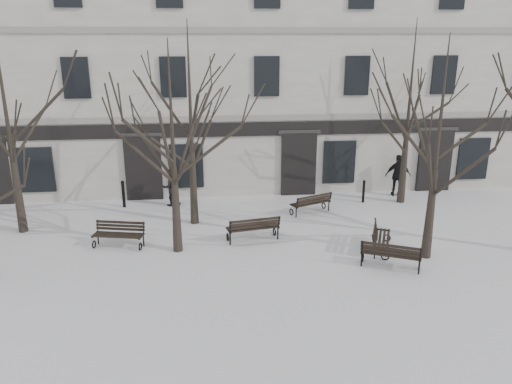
{
  "coord_description": "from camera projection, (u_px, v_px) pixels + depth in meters",
  "views": [
    {
      "loc": [
        -0.73,
        -13.92,
        7.08
      ],
      "look_at": [
        1.02,
        3.0,
        1.74
      ],
      "focal_mm": 35.0,
      "sensor_mm": 36.0,
      "label": 1
    }
  ],
  "objects": [
    {
      "name": "tree_5",
      "position": [
        190.0,
        101.0,
        18.3
      ],
      "size": [
        5.36,
        5.36,
        7.66
      ],
      "color": "black",
      "rests_on": "ground"
    },
    {
      "name": "bench_3",
      "position": [
        119.0,
        234.0,
        17.38
      ],
      "size": [
        1.84,
        1.0,
        0.89
      ],
      "rotation": [
        0.0,
        0.0,
        -0.22
      ],
      "color": "black",
      "rests_on": "ground"
    },
    {
      "name": "pedestrian_b",
      "position": [
        172.0,
        205.0,
        21.8
      ],
      "size": [
        0.95,
        0.83,
        1.64
      ],
      "primitive_type": "imported",
      "rotation": [
        0.0,
        0.0,
        3.44
      ],
      "color": "black",
      "rests_on": "ground"
    },
    {
      "name": "bollard_b",
      "position": [
        364.0,
        190.0,
        22.0
      ],
      "size": [
        0.13,
        0.13,
        1.03
      ],
      "color": "black",
      "rests_on": "ground"
    },
    {
      "name": "pedestrian_c",
      "position": [
        396.0,
        195.0,
        23.12
      ],
      "size": [
        1.21,
        0.71,
        1.92
      ],
      "primitive_type": "imported",
      "rotation": [
        0.0,
        0.0,
        2.92
      ],
      "color": "black",
      "rests_on": "ground"
    },
    {
      "name": "bench_1",
      "position": [
        253.0,
        227.0,
        17.86
      ],
      "size": [
        1.96,
        1.01,
        0.95
      ],
      "rotation": [
        0.0,
        0.0,
        3.33
      ],
      "color": "black",
      "rests_on": "ground"
    },
    {
      "name": "building",
      "position": [
        217.0,
        67.0,
        26.05
      ],
      "size": [
        40.4,
        10.2,
        11.4
      ],
      "color": "beige",
      "rests_on": "ground"
    },
    {
      "name": "tree_6",
      "position": [
        411.0,
        91.0,
        20.76
      ],
      "size": [
        5.44,
        5.44,
        7.78
      ],
      "color": "black",
      "rests_on": "ground"
    },
    {
      "name": "bench_4",
      "position": [
        311.0,
        203.0,
        20.63
      ],
      "size": [
        1.82,
        1.26,
        0.88
      ],
      "rotation": [
        0.0,
        0.0,
        3.55
      ],
      "color": "black",
      "rests_on": "ground"
    },
    {
      "name": "bench_2",
      "position": [
        391.0,
        254.0,
        15.71
      ],
      "size": [
        1.94,
        1.38,
        0.94
      ],
      "rotation": [
        0.0,
        0.0,
        2.71
      ],
      "color": "black",
      "rests_on": "ground"
    },
    {
      "name": "bollard_a",
      "position": [
        123.0,
        193.0,
        21.37
      ],
      "size": [
        0.15,
        0.15,
        1.19
      ],
      "color": "black",
      "rests_on": "ground"
    },
    {
      "name": "tree_1",
      "position": [
        172.0,
        124.0,
        15.88
      ],
      "size": [
        4.92,
        4.92,
        7.03
      ],
      "color": "black",
      "rests_on": "ground"
    },
    {
      "name": "ground",
      "position": [
        233.0,
        275.0,
        15.4
      ],
      "size": [
        100.0,
        100.0,
        0.0
      ],
      "primitive_type": "plane",
      "color": "silver",
      "rests_on": "ground"
    },
    {
      "name": "tree_2",
      "position": [
        440.0,
        124.0,
        15.37
      ],
      "size": [
        5.02,
        5.02,
        7.17
      ],
      "color": "black",
      "rests_on": "ground"
    },
    {
      "name": "tree_4",
      "position": [
        1.0,
        83.0,
        17.22
      ],
      "size": [
        6.18,
        6.18,
        8.84
      ],
      "color": "black",
      "rests_on": "ground"
    },
    {
      "name": "bench_5",
      "position": [
        380.0,
        237.0,
        17.12
      ],
      "size": [
        1.21,
        1.8,
        0.86
      ],
      "rotation": [
        0.0,
        0.0,
        1.19
      ],
      "color": "black",
      "rests_on": "ground"
    }
  ]
}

